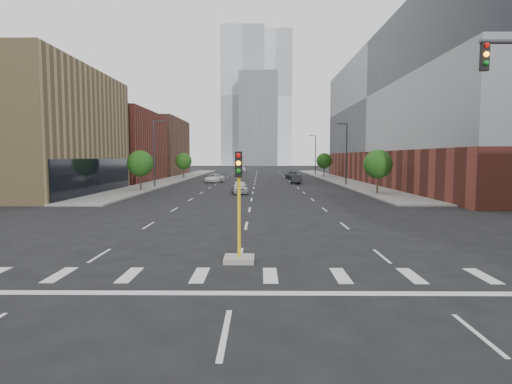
{
  "coord_description": "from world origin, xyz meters",
  "views": [
    {
      "loc": [
        0.83,
        -7.86,
        4.19
      ],
      "look_at": [
        0.64,
        12.71,
        2.5
      ],
      "focal_mm": 30.0,
      "sensor_mm": 36.0,
      "label": 1
    }
  ],
  "objects_px": {
    "median_traffic_signal": "(239,238)",
    "car_far_left": "(215,178)",
    "car_deep_right": "(292,175)",
    "car_near_left": "(240,187)",
    "car_distant": "(243,170)",
    "car_mid_right": "(296,179)"
  },
  "relations": [
    {
      "from": "car_near_left",
      "to": "median_traffic_signal",
      "type": "bearing_deg",
      "value": -94.8
    },
    {
      "from": "car_deep_right",
      "to": "car_distant",
      "type": "xyz_separation_m",
      "value": [
        -10.77,
        35.53,
        0.02
      ]
    },
    {
      "from": "median_traffic_signal",
      "to": "car_far_left",
      "type": "xyz_separation_m",
      "value": [
        -6.6,
        53.21,
        -0.28
      ]
    },
    {
      "from": "median_traffic_signal",
      "to": "car_deep_right",
      "type": "bearing_deg",
      "value": 83.86
    },
    {
      "from": "car_mid_right",
      "to": "car_near_left",
      "type": "bearing_deg",
      "value": -104.94
    },
    {
      "from": "median_traffic_signal",
      "to": "car_deep_right",
      "type": "height_order",
      "value": "median_traffic_signal"
    },
    {
      "from": "median_traffic_signal",
      "to": "car_near_left",
      "type": "xyz_separation_m",
      "value": [
        -1.5,
        31.78,
        -0.24
      ]
    },
    {
      "from": "median_traffic_signal",
      "to": "car_mid_right",
      "type": "height_order",
      "value": "median_traffic_signal"
    },
    {
      "from": "car_near_left",
      "to": "car_far_left",
      "type": "xyz_separation_m",
      "value": [
        -5.1,
        21.43,
        -0.04
      ]
    },
    {
      "from": "car_distant",
      "to": "car_mid_right",
      "type": "bearing_deg",
      "value": -76.98
    },
    {
      "from": "car_mid_right",
      "to": "car_deep_right",
      "type": "bearing_deg",
      "value": 97.42
    },
    {
      "from": "median_traffic_signal",
      "to": "car_far_left",
      "type": "bearing_deg",
      "value": 97.07
    },
    {
      "from": "car_far_left",
      "to": "car_deep_right",
      "type": "xyz_separation_m",
      "value": [
        13.51,
        11.01,
        0.06
      ]
    },
    {
      "from": "car_deep_right",
      "to": "car_mid_right",
      "type": "bearing_deg",
      "value": -94.76
    },
    {
      "from": "car_far_left",
      "to": "car_near_left",
      "type": "bearing_deg",
      "value": -66.94
    },
    {
      "from": "median_traffic_signal",
      "to": "car_deep_right",
      "type": "xyz_separation_m",
      "value": [
        6.9,
        64.22,
        -0.22
      ]
    },
    {
      "from": "car_near_left",
      "to": "car_mid_right",
      "type": "distance_m",
      "value": 19.94
    },
    {
      "from": "median_traffic_signal",
      "to": "car_distant",
      "type": "height_order",
      "value": "median_traffic_signal"
    },
    {
      "from": "car_far_left",
      "to": "car_deep_right",
      "type": "distance_m",
      "value": 17.42
    },
    {
      "from": "median_traffic_signal",
      "to": "car_distant",
      "type": "relative_size",
      "value": 0.97
    },
    {
      "from": "car_mid_right",
      "to": "car_distant",
      "type": "height_order",
      "value": "car_distant"
    },
    {
      "from": "median_traffic_signal",
      "to": "car_distant",
      "type": "xyz_separation_m",
      "value": [
        -3.87,
        99.74,
        -0.2
      ]
    }
  ]
}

